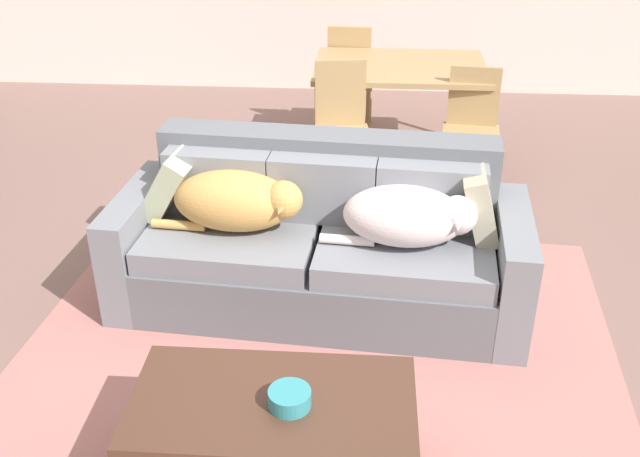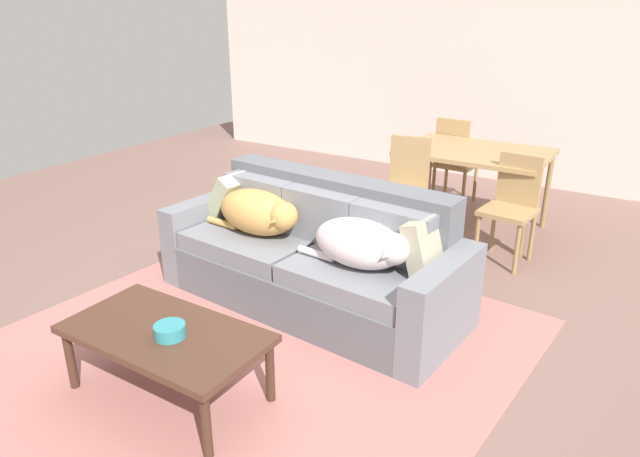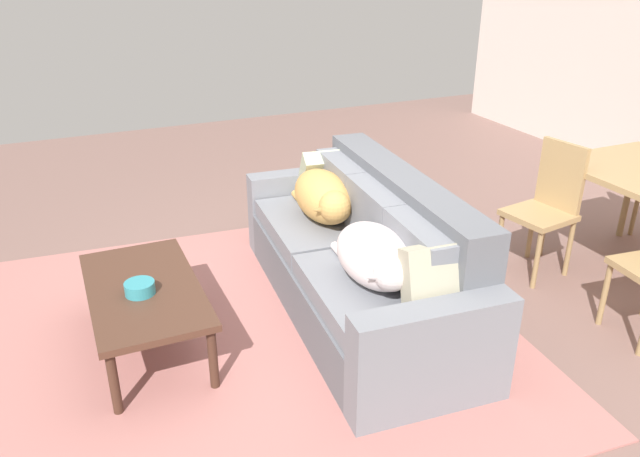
{
  "view_description": "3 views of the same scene",
  "coord_description": "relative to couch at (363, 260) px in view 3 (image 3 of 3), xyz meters",
  "views": [
    {
      "loc": [
        0.21,
        -3.35,
        2.36
      ],
      "look_at": [
        -0.01,
        -0.13,
        0.59
      ],
      "focal_mm": 41.1,
      "sensor_mm": 36.0,
      "label": 1
    },
    {
      "loc": [
        2.0,
        -3.02,
        2.06
      ],
      "look_at": [
        -0.01,
        0.18,
        0.56
      ],
      "focal_mm": 32.37,
      "sensor_mm": 36.0,
      "label": 2
    },
    {
      "loc": [
        3.07,
        -1.52,
        2.18
      ],
      "look_at": [
        -0.02,
        -0.16,
        0.63
      ],
      "focal_mm": 34.92,
      "sensor_mm": 36.0,
      "label": 3
    }
  ],
  "objects": [
    {
      "name": "bowl_on_coffee_table",
      "position": [
        -0.02,
        -1.38,
        0.1
      ],
      "size": [
        0.17,
        0.17,
        0.07
      ],
      "primitive_type": "cylinder",
      "color": "teal",
      "rests_on": "coffee_table"
    },
    {
      "name": "coffee_table",
      "position": [
        -0.1,
        -1.35,
        0.02
      ],
      "size": [
        1.11,
        0.6,
        0.42
      ],
      "color": "#4C2F22",
      "rests_on": "ground"
    },
    {
      "name": "throw_pillow_by_right_arm",
      "position": [
        0.84,
        -0.02,
        0.29
      ],
      "size": [
        0.24,
        0.39,
        0.39
      ],
      "primitive_type": "cube",
      "rotation": [
        0.0,
        -0.28,
        -0.06
      ],
      "color": "#ADA68C",
      "rests_on": "couch"
    },
    {
      "name": "throw_pillow_by_left_arm",
      "position": [
        -0.83,
        0.12,
        0.29
      ],
      "size": [
        0.35,
        0.41,
        0.39
      ],
      "primitive_type": "cube",
      "rotation": [
        0.0,
        0.53,
        -0.14
      ],
      "color": "#A9B08E",
      "rests_on": "couch"
    },
    {
      "name": "dog_on_left_cushion",
      "position": [
        -0.43,
        -0.08,
        0.29
      ],
      "size": [
        0.82,
        0.4,
        0.32
      ],
      "rotation": [
        0.0,
        0.0,
        -0.08
      ],
      "color": "tan",
      "rests_on": "couch"
    },
    {
      "name": "dining_chair_near_left",
      "position": [
        0.05,
        1.42,
        0.17
      ],
      "size": [
        0.45,
        0.45,
        0.94
      ],
      "rotation": [
        0.0,
        0.0,
        0.15
      ],
      "color": "tan",
      "rests_on": "ground"
    },
    {
      "name": "ground_plane",
      "position": [
        0.03,
        -0.14,
        -0.35
      ],
      "size": [
        10.0,
        10.0,
        0.0
      ],
      "primitive_type": "plane",
      "color": "#7D5D55"
    },
    {
      "name": "dog_on_right_cushion",
      "position": [
        0.46,
        -0.17,
        0.28
      ],
      "size": [
        0.8,
        0.43,
        0.31
      ],
      "rotation": [
        0.0,
        0.0,
        -0.08
      ],
      "color": "silver",
      "rests_on": "couch"
    },
    {
      "name": "couch",
      "position": [
        0.0,
        0.0,
        0.0
      ],
      "size": [
        2.28,
        1.04,
        0.89
      ],
      "rotation": [
        0.0,
        0.0,
        -0.08
      ],
      "color": "slate",
      "rests_on": "ground"
    },
    {
      "name": "area_rug",
      "position": [
        -0.0,
        -0.8,
        -0.34
      ],
      "size": [
        3.26,
        3.4,
        0.01
      ],
      "primitive_type": "cube",
      "rotation": [
        0.0,
        0.0,
        -0.08
      ],
      "color": "#AF6D67",
      "rests_on": "ground"
    }
  ]
}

